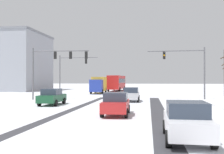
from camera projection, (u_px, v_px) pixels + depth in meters
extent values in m
plane|color=silver|center=(39.00, 152.00, 9.06)|extent=(300.00, 300.00, 0.00)
cube|color=#38383D|center=(158.00, 110.00, 21.47)|extent=(1.17, 28.97, 0.01)
cube|color=#38383D|center=(74.00, 109.00, 22.45)|extent=(0.76, 28.97, 0.01)
cylinder|color=#56565B|center=(33.00, 74.00, 32.68)|extent=(0.18, 0.18, 6.50)
cylinder|color=#56565B|center=(61.00, 51.00, 32.38)|extent=(7.14, 0.45, 0.12)
cube|color=black|center=(55.00, 55.00, 32.44)|extent=(0.33, 0.25, 0.90)
sphere|color=black|center=(56.00, 53.00, 32.60)|extent=(0.20, 0.20, 0.20)
sphere|color=orange|center=(56.00, 56.00, 32.60)|extent=(0.20, 0.20, 0.20)
sphere|color=black|center=(56.00, 58.00, 32.59)|extent=(0.20, 0.20, 0.20)
cube|color=black|center=(71.00, 55.00, 32.25)|extent=(0.33, 0.25, 0.90)
sphere|color=black|center=(71.00, 53.00, 32.42)|extent=(0.20, 0.20, 0.20)
sphere|color=orange|center=(71.00, 55.00, 32.41)|extent=(0.20, 0.20, 0.20)
sphere|color=black|center=(71.00, 58.00, 32.41)|extent=(0.20, 0.20, 0.20)
cube|color=black|center=(86.00, 55.00, 32.07)|extent=(0.33, 0.25, 0.90)
sphere|color=black|center=(86.00, 53.00, 32.23)|extent=(0.20, 0.20, 0.20)
sphere|color=orange|center=(86.00, 55.00, 32.23)|extent=(0.20, 0.20, 0.20)
sphere|color=black|center=(86.00, 58.00, 32.23)|extent=(0.20, 0.20, 0.20)
cylinder|color=#56565B|center=(60.00, 75.00, 42.59)|extent=(0.18, 0.18, 6.50)
cylinder|color=#56565B|center=(79.00, 58.00, 42.19)|extent=(6.28, 0.15, 0.12)
cube|color=black|center=(86.00, 61.00, 42.02)|extent=(0.32, 0.24, 0.90)
sphere|color=black|center=(86.00, 59.00, 42.18)|extent=(0.20, 0.20, 0.20)
sphere|color=orange|center=(86.00, 61.00, 42.18)|extent=(0.20, 0.20, 0.20)
sphere|color=black|center=(86.00, 63.00, 42.17)|extent=(0.20, 0.20, 0.20)
cylinder|color=#56565B|center=(205.00, 74.00, 31.72)|extent=(0.18, 0.18, 6.50)
cylinder|color=#56565B|center=(175.00, 51.00, 32.36)|extent=(6.90, 0.37, 0.12)
cube|color=black|center=(164.00, 56.00, 32.59)|extent=(0.33, 0.25, 0.90)
sphere|color=black|center=(164.00, 53.00, 32.44)|extent=(0.20, 0.20, 0.20)
sphere|color=orange|center=(164.00, 55.00, 32.43)|extent=(0.20, 0.20, 0.20)
sphere|color=black|center=(164.00, 58.00, 32.43)|extent=(0.20, 0.20, 0.20)
cube|color=#B7BABF|center=(131.00, 96.00, 30.00)|extent=(1.72, 4.11, 0.70)
cube|color=#2D3847|center=(131.00, 90.00, 29.86)|extent=(1.57, 1.91, 0.60)
cylinder|color=black|center=(125.00, 98.00, 31.36)|extent=(0.22, 0.64, 0.64)
cylinder|color=black|center=(139.00, 98.00, 31.15)|extent=(0.22, 0.64, 0.64)
cylinder|color=black|center=(123.00, 99.00, 28.85)|extent=(0.22, 0.64, 0.64)
cylinder|color=black|center=(138.00, 100.00, 28.63)|extent=(0.22, 0.64, 0.64)
cube|color=#194C2D|center=(52.00, 98.00, 25.89)|extent=(1.76, 4.13, 0.70)
cube|color=#2D3847|center=(52.00, 92.00, 25.74)|extent=(1.59, 1.92, 0.60)
cylinder|color=black|center=(49.00, 101.00, 27.24)|extent=(0.23, 0.64, 0.64)
cylinder|color=black|center=(64.00, 101.00, 27.04)|extent=(0.23, 0.64, 0.64)
cylinder|color=black|center=(39.00, 103.00, 24.72)|extent=(0.23, 0.64, 0.64)
cylinder|color=black|center=(56.00, 103.00, 24.52)|extent=(0.23, 0.64, 0.64)
cube|color=red|center=(116.00, 106.00, 18.46)|extent=(1.80, 4.14, 0.70)
cube|color=#2D3847|center=(116.00, 97.00, 18.32)|extent=(1.61, 1.94, 0.60)
cylinder|color=black|center=(107.00, 109.00, 19.81)|extent=(0.24, 0.65, 0.64)
cylinder|color=black|center=(128.00, 109.00, 19.62)|extent=(0.24, 0.65, 0.64)
cylinder|color=black|center=(102.00, 113.00, 17.28)|extent=(0.24, 0.65, 0.64)
cylinder|color=black|center=(126.00, 113.00, 17.10)|extent=(0.24, 0.65, 0.64)
cube|color=silver|center=(186.00, 124.00, 10.82)|extent=(1.77, 4.13, 0.70)
cube|color=#2D3847|center=(187.00, 109.00, 10.68)|extent=(1.59, 1.93, 0.60)
cylinder|color=black|center=(165.00, 127.00, 12.20)|extent=(0.23, 0.64, 0.64)
cylinder|color=black|center=(201.00, 128.00, 11.95)|extent=(0.23, 0.64, 0.64)
cylinder|color=black|center=(168.00, 139.00, 9.69)|extent=(0.23, 0.64, 0.64)
cylinder|color=black|center=(214.00, 140.00, 9.44)|extent=(0.23, 0.64, 0.64)
cube|color=#B21E1E|center=(117.00, 82.00, 58.14)|extent=(2.89, 11.08, 2.90)
cube|color=#283342|center=(117.00, 81.00, 58.15)|extent=(2.90, 10.20, 0.90)
cylinder|color=black|center=(119.00, 89.00, 54.13)|extent=(0.33, 0.97, 0.96)
cylinder|color=black|center=(108.00, 89.00, 54.55)|extent=(0.33, 0.97, 0.96)
cylinder|color=black|center=(124.00, 88.00, 61.17)|extent=(0.33, 0.97, 0.96)
cylinder|color=black|center=(114.00, 88.00, 61.59)|extent=(0.33, 0.97, 0.96)
cube|color=#233899|center=(96.00, 86.00, 45.07)|extent=(2.19, 2.28, 2.10)
cube|color=gold|center=(99.00, 84.00, 48.76)|extent=(2.41, 5.29, 2.60)
cylinder|color=black|center=(102.00, 92.00, 45.40)|extent=(0.31, 0.85, 0.84)
cylinder|color=black|center=(91.00, 92.00, 45.60)|extent=(0.31, 0.85, 0.84)
cylinder|color=black|center=(106.00, 90.00, 50.07)|extent=(0.31, 0.85, 0.84)
cylinder|color=black|center=(95.00, 90.00, 50.27)|extent=(0.31, 0.85, 0.84)
cube|color=#9399A3|center=(1.00, 63.00, 60.44)|extent=(19.92, 15.02, 12.73)
cube|color=slate|center=(1.00, 35.00, 60.50)|extent=(20.22, 15.32, 0.50)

